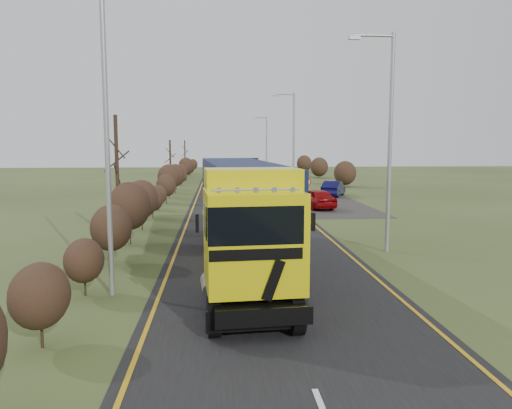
{
  "coord_description": "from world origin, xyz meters",
  "views": [
    {
      "loc": [
        -1.83,
        -19.52,
        4.76
      ],
      "look_at": [
        -0.09,
        3.34,
        1.93
      ],
      "focal_mm": 35.0,
      "sensor_mm": 36.0,
      "label": 1
    }
  ],
  "objects_px": {
    "lorry": "(242,208)",
    "streetlight_near": "(388,133)",
    "car_red_hatchback": "(316,199)",
    "car_blue_sedan": "(334,189)",
    "speed_sign": "(306,188)"
  },
  "relations": [
    {
      "from": "car_red_hatchback",
      "to": "car_blue_sedan",
      "type": "relative_size",
      "value": 1.02
    },
    {
      "from": "lorry",
      "to": "car_blue_sedan",
      "type": "relative_size",
      "value": 3.54
    },
    {
      "from": "car_red_hatchback",
      "to": "speed_sign",
      "type": "height_order",
      "value": "speed_sign"
    },
    {
      "from": "car_red_hatchback",
      "to": "car_blue_sedan",
      "type": "distance_m",
      "value": 8.81
    },
    {
      "from": "car_blue_sedan",
      "to": "streetlight_near",
      "type": "height_order",
      "value": "streetlight_near"
    },
    {
      "from": "car_red_hatchback",
      "to": "speed_sign",
      "type": "bearing_deg",
      "value": 43.34
    },
    {
      "from": "lorry",
      "to": "streetlight_near",
      "type": "height_order",
      "value": "streetlight_near"
    },
    {
      "from": "car_blue_sedan",
      "to": "speed_sign",
      "type": "relative_size",
      "value": 1.75
    },
    {
      "from": "lorry",
      "to": "car_red_hatchback",
      "type": "bearing_deg",
      "value": 65.49
    },
    {
      "from": "car_red_hatchback",
      "to": "streetlight_near",
      "type": "height_order",
      "value": "streetlight_near"
    },
    {
      "from": "lorry",
      "to": "streetlight_near",
      "type": "relative_size",
      "value": 1.59
    },
    {
      "from": "lorry",
      "to": "car_red_hatchback",
      "type": "distance_m",
      "value": 18.3
    },
    {
      "from": "streetlight_near",
      "to": "speed_sign",
      "type": "height_order",
      "value": "streetlight_near"
    },
    {
      "from": "streetlight_near",
      "to": "speed_sign",
      "type": "relative_size",
      "value": 3.91
    },
    {
      "from": "lorry",
      "to": "car_blue_sedan",
      "type": "distance_m",
      "value": 27.09
    }
  ]
}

